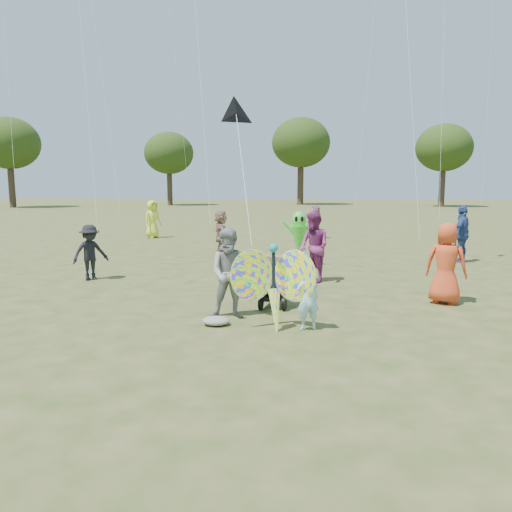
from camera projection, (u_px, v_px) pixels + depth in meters
The scene contains 16 objects.
ground at pixel (262, 328), 8.97m from camera, with size 160.00×160.00×0.00m, color #51592B.
child_girl at pixel (308, 298), 8.83m from camera, with size 0.41×0.27×1.13m, color #A8DFEE.
adult_man at pixel (231, 274), 9.57m from camera, with size 0.85×0.66×1.74m, color gray.
grey_bag at pixel (216, 321), 9.17m from camera, with size 0.51×0.41×0.16m, color gray.
crowd_a at pixel (446, 263), 10.74m from camera, with size 0.86×0.56×1.76m, color #D44622.
crowd_b at pixel (90, 252), 13.43m from camera, with size 0.97×0.56×1.50m, color black.
crowd_c at pixel (462, 234), 16.48m from camera, with size 1.10×0.46×1.88m, color #304684.
crowd_d at pixel (221, 232), 18.36m from camera, with size 1.50×0.48×1.62m, color #956E5C.
crowd_e at pixel (314, 247), 13.12m from camera, with size 0.91×0.71×1.86m, color #7F2A66.
crowd_g at pixel (153, 219), 23.95m from camera, with size 0.88×0.57×1.80m, color #DDED37.
crowd_j at pixel (315, 222), 23.74m from camera, with size 1.47×0.47×1.58m, color #B16585.
jogging_stroller at pixel (273, 277), 10.56m from camera, with size 0.64×1.11×1.09m.
butterfly_kite at pixel (274, 287), 8.83m from camera, with size 1.74×0.75×1.74m.
delta_kite_rig at pixel (236, 114), 10.91m from camera, with size 0.92×2.06×3.12m.
alien_kite at pixel (299, 235), 15.69m from camera, with size 1.12×0.69×1.74m.
tree_line at pixel (319, 143), 52.19m from camera, with size 91.78×33.60×10.79m.
Camera 1 is at (0.45, -8.68, 2.57)m, focal length 35.00 mm.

